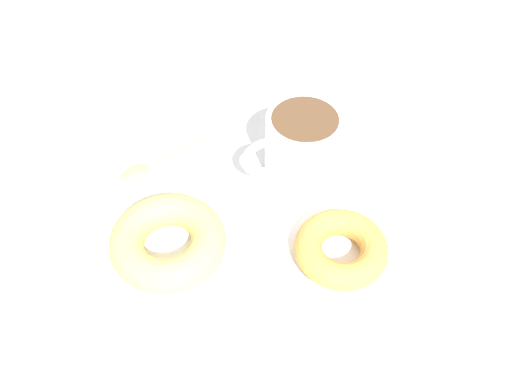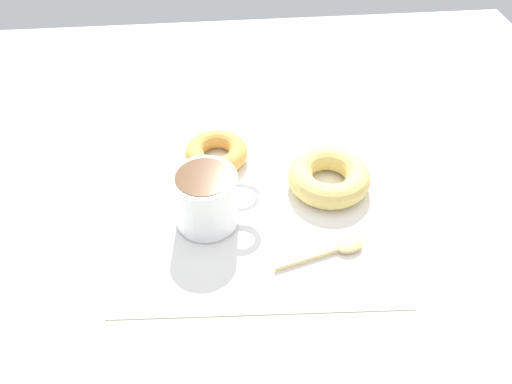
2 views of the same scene
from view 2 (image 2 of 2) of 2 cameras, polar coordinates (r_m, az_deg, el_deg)
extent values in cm
cube|color=beige|center=(68.68, 1.18, -3.46)|extent=(120.00, 120.00, 2.00)
cube|color=white|center=(69.59, 0.00, -1.27)|extent=(37.62, 37.62, 0.30)
cylinder|color=white|center=(64.95, -5.76, -0.61)|extent=(8.36, 8.36, 7.83)
cylinder|color=brown|center=(62.40, -6.00, 1.82)|extent=(7.16, 7.16, 0.60)
torus|color=white|center=(64.67, -1.68, -0.59)|extent=(1.36, 5.34, 5.28)
torus|color=#E5C66B|center=(71.43, 8.32, 1.73)|extent=(11.71, 11.71, 3.51)
torus|color=gold|center=(75.58, -4.54, 4.54)|extent=(9.43, 9.43, 2.80)
ellipsoid|color=#D8B772|center=(64.77, 10.64, -6.01)|extent=(3.27, 4.11, 0.90)
cylinder|color=#D8B772|center=(62.91, 6.12, -7.57)|extent=(3.01, 9.15, 0.56)
camera|label=1|loc=(0.88, 10.86, 42.64)|focal=40.00mm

